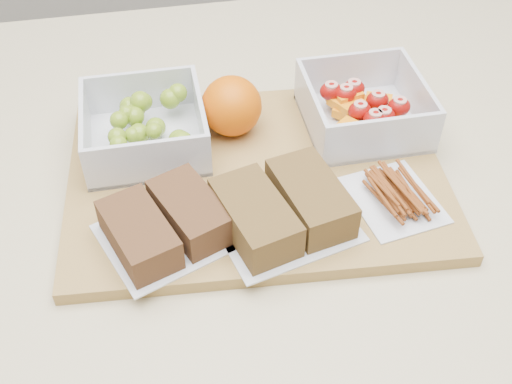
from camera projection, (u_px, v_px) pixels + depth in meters
cutting_board at (256, 176)px, 0.73m from camera, size 0.44×0.33×0.02m
grape_container at (146, 127)px, 0.74m from camera, size 0.14×0.14×0.06m
fruit_container at (363, 109)px, 0.77m from camera, size 0.14×0.14×0.06m
orange at (232, 106)px, 0.75m from camera, size 0.07×0.07×0.07m
sandwich_bag_left at (165, 224)px, 0.64m from camera, size 0.16×0.15×0.04m
sandwich_bag_center at (283, 208)px, 0.65m from camera, size 0.16×0.15×0.04m
pretzel_bag at (395, 193)px, 0.68m from camera, size 0.10×0.12×0.02m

